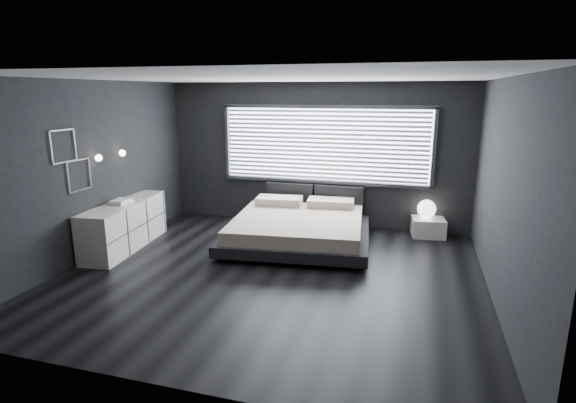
# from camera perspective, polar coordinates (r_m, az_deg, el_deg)

# --- Properties ---
(room) EXTENTS (6.04, 6.00, 2.80)m
(room) POSITION_cam_1_polar(r_m,az_deg,el_deg) (6.30, -2.16, 2.65)
(room) COLOR black
(room) RESTS_ON ground
(window) EXTENTS (4.14, 0.09, 1.52)m
(window) POSITION_cam_1_polar(r_m,az_deg,el_deg) (8.80, 4.64, 7.17)
(window) COLOR white
(window) RESTS_ON ground
(headboard) EXTENTS (1.96, 0.16, 0.52)m
(headboard) POSITION_cam_1_polar(r_m,az_deg,el_deg) (8.96, 3.33, 0.56)
(headboard) COLOR black
(headboard) RESTS_ON ground
(sconce_near) EXTENTS (0.18, 0.11, 0.11)m
(sconce_near) POSITION_cam_1_polar(r_m,az_deg,el_deg) (7.71, -22.93, 5.12)
(sconce_near) COLOR silver
(sconce_near) RESTS_ON ground
(sconce_far) EXTENTS (0.18, 0.11, 0.11)m
(sconce_far) POSITION_cam_1_polar(r_m,az_deg,el_deg) (8.18, -20.31, 5.79)
(sconce_far) COLOR silver
(sconce_far) RESTS_ON ground
(wall_art_upper) EXTENTS (0.01, 0.48, 0.48)m
(wall_art_upper) POSITION_cam_1_polar(r_m,az_deg,el_deg) (7.29, -26.63, 6.30)
(wall_art_upper) COLOR #47474C
(wall_art_upper) RESTS_ON ground
(wall_art_lower) EXTENTS (0.01, 0.48, 0.48)m
(wall_art_lower) POSITION_cam_1_polar(r_m,az_deg,el_deg) (7.54, -24.97, 3.05)
(wall_art_lower) COLOR #47474C
(wall_art_lower) RESTS_ON ground
(bed) EXTENTS (2.68, 2.58, 0.63)m
(bed) POSITION_cam_1_polar(r_m,az_deg,el_deg) (7.91, 1.31, -3.30)
(bed) COLOR black
(bed) RESTS_ON ground
(nightstand) EXTENTS (0.64, 0.56, 0.34)m
(nightstand) POSITION_cam_1_polar(r_m,az_deg,el_deg) (8.72, 17.36, -3.15)
(nightstand) COLOR white
(nightstand) RESTS_ON ground
(orb_lamp) EXTENTS (0.34, 0.34, 0.34)m
(orb_lamp) POSITION_cam_1_polar(r_m,az_deg,el_deg) (8.68, 17.19, -0.89)
(orb_lamp) COLOR white
(orb_lamp) RESTS_ON nightstand
(dresser) EXTENTS (0.76, 2.03, 0.80)m
(dresser) POSITION_cam_1_polar(r_m,az_deg,el_deg) (8.17, -20.00, -2.84)
(dresser) COLOR white
(dresser) RESTS_ON ground
(book_stack) EXTENTS (0.28, 0.36, 0.07)m
(book_stack) POSITION_cam_1_polar(r_m,az_deg,el_deg) (8.00, -20.47, -0.02)
(book_stack) COLOR silver
(book_stack) RESTS_ON dresser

